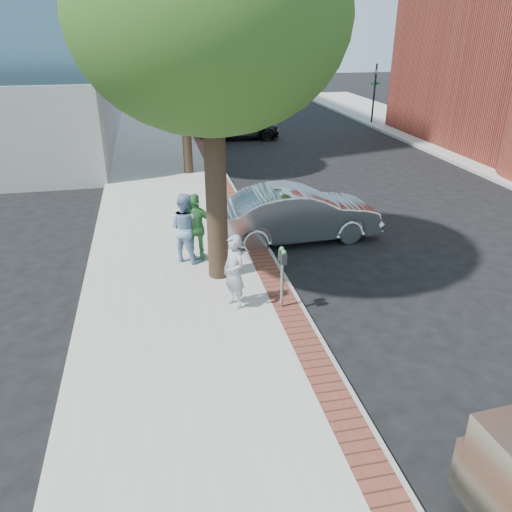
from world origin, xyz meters
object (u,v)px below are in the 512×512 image
object	(u,v)px
sedan_silver	(297,214)
bg_car	(240,125)
person_gray	(234,272)
person_green	(196,228)
parking_meter	(282,266)
person_officer	(185,227)

from	to	relation	value
sedan_silver	bg_car	bearing A→B (deg)	-6.17
person_gray	person_green	size ratio (longest dim) A/B	0.92
person_green	sedan_silver	world-z (taller)	person_green
person_green	bg_car	bearing A→B (deg)	-93.42
bg_car	parking_meter	bearing A→B (deg)	176.56
parking_meter	person_gray	distance (m)	1.09
parking_meter	bg_car	world-z (taller)	parking_meter
person_gray	person_green	world-z (taller)	person_green
parking_meter	person_green	world-z (taller)	person_green
person_green	sedan_silver	size ratio (longest dim) A/B	0.38
parking_meter	person_green	xyz separation A→B (m)	(-1.61, 2.95, -0.11)
person_green	bg_car	world-z (taller)	person_green
person_gray	person_green	xyz separation A→B (m)	(-0.57, 2.68, 0.07)
person_officer	person_green	xyz separation A→B (m)	(0.30, -0.06, -0.01)
person_gray	sedan_silver	size ratio (longest dim) A/B	0.35
person_gray	bg_car	distance (m)	19.27
person_green	parking_meter	bearing A→B (deg)	129.31
parking_meter	person_officer	world-z (taller)	person_officer
person_green	sedan_silver	xyz separation A→B (m)	(3.16, 1.19, -0.27)
person_gray	bg_car	bearing A→B (deg)	144.36
parking_meter	person_officer	size ratio (longest dim) A/B	0.78
parking_meter	sedan_silver	bearing A→B (deg)	69.39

